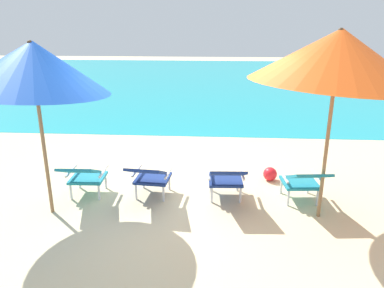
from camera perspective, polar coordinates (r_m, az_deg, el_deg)
ground_plane at (r=9.78m, az=1.51°, el=2.81°), size 40.00×40.00×0.00m
ocean_band at (r=17.66m, az=2.66°, el=9.88°), size 40.00×18.00×0.01m
lounge_chair_far_left at (r=5.90m, az=-16.42°, el=-4.62°), size 0.57×0.89×0.68m
lounge_chair_near_left at (r=5.68m, az=-6.58°, el=-4.87°), size 0.61×0.92×0.68m
lounge_chair_near_right at (r=5.60m, az=5.36°, el=-5.18°), size 0.58×0.90×0.68m
lounge_chair_far_right at (r=5.73m, az=16.97°, el=-5.37°), size 0.61×0.92×0.68m
beach_umbrella_left at (r=5.23m, az=-23.44°, el=10.98°), size 2.80×2.80×2.50m
beach_umbrella_right at (r=5.01m, az=21.68°, el=12.52°), size 2.80×2.78×2.64m
beach_ball at (r=6.56m, az=12.02°, el=-4.56°), size 0.24×0.24×0.24m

